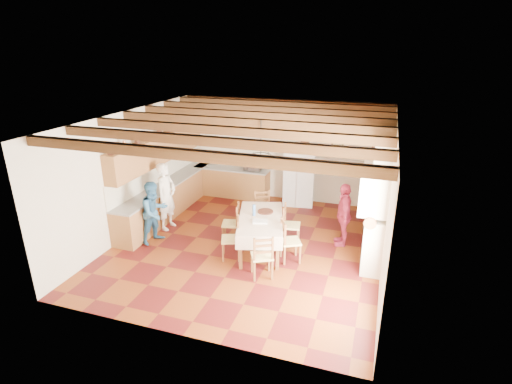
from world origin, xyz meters
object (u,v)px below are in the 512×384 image
person_woman_blue (155,212)px  chair_right_near (291,240)px  chair_right_far (291,225)px  chair_end_near (262,255)px  refrigerator (299,175)px  chair_left_near (231,238)px  hutch (378,182)px  chair_end_far (263,210)px  person_man (166,196)px  chair_left_far (231,223)px  person_woman_red (344,215)px  dining_table (261,221)px  microwave (253,165)px

person_woman_blue → chair_right_near: bearing=-69.0°
chair_right_near → chair_right_far: 0.80m
chair_end_near → person_woman_blue: person_woman_blue is taller
refrigerator → chair_left_near: 3.71m
hutch → chair_end_far: 2.99m
chair_end_near → person_man: (-2.96, 1.43, 0.38)m
chair_left_far → chair_right_far: (1.39, 0.35, 0.00)m
chair_right_far → person_man: (-3.19, -0.15, 0.38)m
chair_end_far → person_woman_red: person_woman_red is taller
dining_table → hutch: bearing=42.9°
chair_left_far → chair_right_near: (1.56, -0.43, 0.00)m
chair_end_far → hutch: bearing=-5.7°
chair_left_near → person_man: bearing=-134.7°
refrigerator → person_woman_blue: refrigerator is taller
refrigerator → chair_right_near: bearing=-88.6°
chair_left_near → person_woman_red: 2.68m
refrigerator → chair_left_far: refrigerator is taller
chair_right_far → dining_table: bearing=124.5°
chair_left_near → person_woman_blue: bearing=-116.0°
microwave → person_man: bearing=-120.4°
chair_right_far → microwave: microwave is taller
person_woman_blue → person_woman_red: size_ratio=0.99×
chair_left_far → person_woman_blue: (-1.70, -0.55, 0.27)m
dining_table → person_woman_blue: person_woman_blue is taller
refrigerator → chair_left_near: bearing=-109.2°
chair_left_far → person_man: 1.86m
person_man → microwave: 3.02m
hutch → chair_right_far: hutch is taller
chair_right_near → person_man: bearing=52.4°
person_man → person_woman_red: 4.37m
person_woman_red → chair_right_near: bearing=-50.4°
microwave → chair_end_near: bearing=-71.9°
chair_end_near → chair_end_far: (-0.65, 2.19, 0.00)m
chair_end_far → person_man: (-2.31, -0.76, 0.38)m
hutch → person_woman_red: size_ratio=1.54×
refrigerator → microwave: bearing=172.6°
chair_left_far → chair_end_near: size_ratio=1.00×
chair_end_near → hutch: bearing=-149.1°
chair_left_near → chair_left_far: 0.79m
refrigerator → chair_end_near: size_ratio=1.80×
chair_left_far → person_woman_red: 2.64m
refrigerator → chair_left_near: (-0.72, -3.62, -0.38)m
chair_left_near → person_woman_red: bearing=101.8°
hutch → person_woman_blue: size_ratio=1.55×
person_woman_blue → dining_table: bearing=-63.0°
chair_end_far → microwave: bearing=88.2°
dining_table → chair_left_far: chair_left_far is taller
hutch → chair_left_near: size_ratio=2.43×
chair_end_near → person_woman_red: bearing=-152.7°
chair_left_near → chair_end_near: same height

